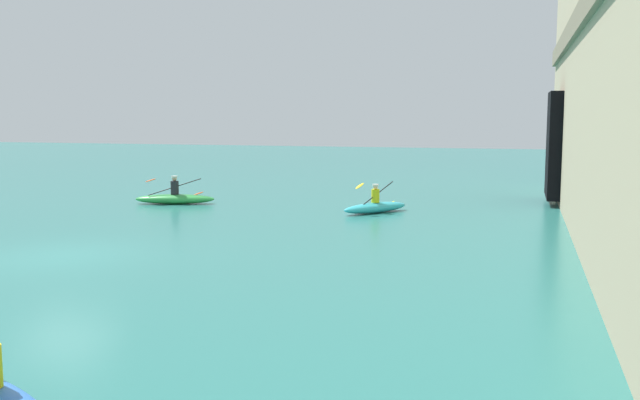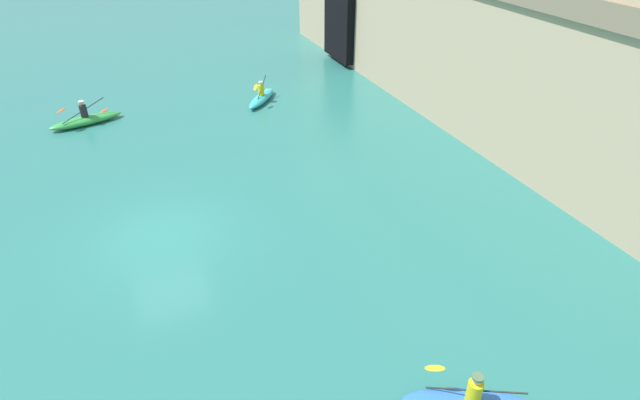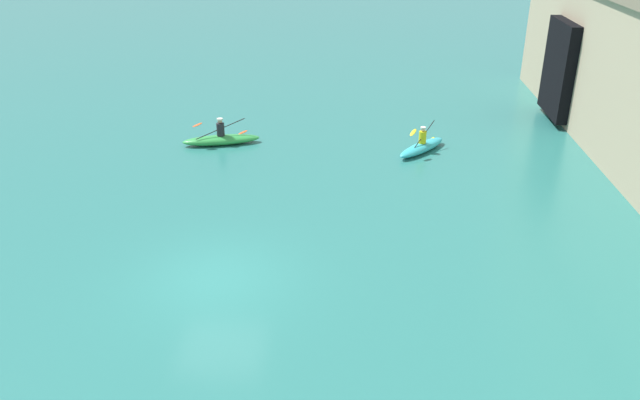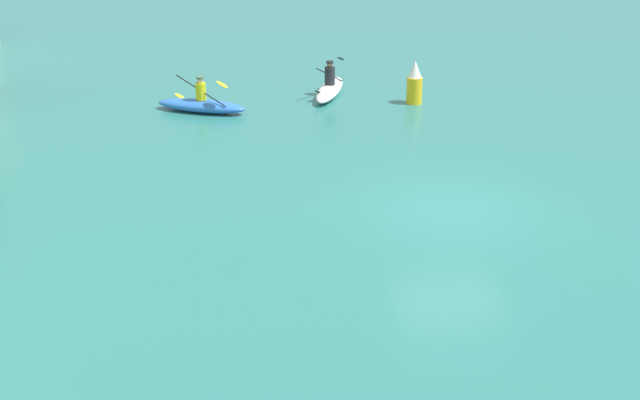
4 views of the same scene
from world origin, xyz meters
The scene contains 3 objects.
ground_plane centered at (0.00, 0.00, 0.00)m, with size 120.00×120.00×0.00m, color #28706B.
kayak_green centered at (-10.52, -2.11, 0.24)m, with size 1.61×3.36×1.16m.
kayak_cyan centered at (-10.21, 6.39, 0.24)m, with size 2.70×2.35×1.19m.
Camera 2 is at (13.89, -0.13, 9.56)m, focal length 28.00 mm.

